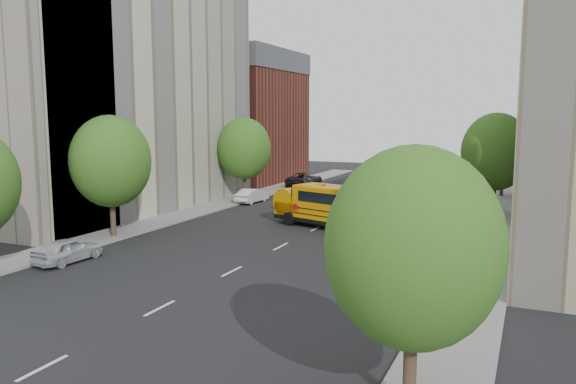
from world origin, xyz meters
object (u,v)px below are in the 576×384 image
Objects in this scene: street_tree_5 at (504,149)px; parked_car_2 at (304,180)px; street_tree_4 at (496,152)px; street_tree_1 at (111,161)px; parked_car_3 at (410,274)px; school_bus at (342,206)px; street_tree_2 at (244,149)px; safari_truck at (383,218)px; parked_car_1 at (252,195)px; parked_car_0 at (68,250)px; parked_car_4 at (470,212)px; street_tree_3 at (413,248)px.

parked_car_2 is (-20.60, -0.43, -3.91)m from street_tree_5.
street_tree_1 is at bearing -140.71° from street_tree_4.
street_tree_4 reaches higher than parked_car_3.
street_tree_1 is 15.58m from school_bus.
safari_truck is at bearing -33.47° from street_tree_2.
school_bus is 14.23m from parked_car_1.
street_tree_2 is at bearing 160.92° from school_bus.
street_tree_1 is at bearing -68.58° from parked_car_0.
parked_car_2 is 1.47× the size of parked_car_4.
parked_car_4 is (7.79, 6.90, -1.03)m from school_bus.
parked_car_0 is (-19.97, -35.93, -4.03)m from street_tree_5.
street_tree_4 reaches higher than school_bus.
parked_car_2 is (-20.60, 11.57, -4.28)m from street_tree_4.
street_tree_3 is 1.29× the size of safari_truck.
school_bus reaches higher than parked_car_1.
parked_car_2 is (-14.43, 22.03, -0.41)m from safari_truck.
street_tree_2 is 0.70× the size of school_bus.
street_tree_5 is at bearing -143.73° from parked_car_1.
parked_car_1 is (-0.63, 22.75, -0.02)m from parked_car_0.
street_tree_4 reaches higher than parked_car_1.
parked_car_3 is at bearing -93.80° from street_tree_5.
street_tree_5 reaches higher than parked_car_2.
street_tree_3 is at bearing -90.00° from street_tree_4.
street_tree_1 is 20.51m from parked_car_3.
street_tree_4 reaches higher than street_tree_3.
parked_car_3 is (-2.20, -33.16, -4.04)m from street_tree_5.
street_tree_5 is 20.97m from parked_car_2.
street_tree_3 is at bearing -87.86° from parked_car_4.
street_tree_2 is 19.32m from safari_truck.
school_bus is (12.77, -9.69, -3.13)m from street_tree_2.
school_bus is 2.77× the size of parked_car_0.
street_tree_2 is 1.97× the size of parked_car_4.
school_bus is at bearing -37.19° from street_tree_2.
parked_car_0 is (-10.74, -14.24, -1.02)m from school_bus.
street_tree_4 is at bearing 67.08° from safari_truck.
safari_truck reaches higher than parked_car_4.
street_tree_5 reaches higher than parked_car_4.
street_tree_1 is at bearing 147.53° from street_tree_3.
parked_car_4 is (20.56, 15.21, -4.28)m from street_tree_1.
street_tree_4 is at bearing 61.98° from parked_car_4.
parked_car_1 is (-14.43, 9.28, -0.55)m from safari_truck.
parked_car_3 is (17.77, 2.77, -0.02)m from parked_car_0.
school_bus reaches higher than parked_car_4.
parked_car_4 is (-1.44, -14.79, -4.04)m from street_tree_5.
parked_car_0 is at bearing -71.14° from street_tree_1.
school_bus is at bearing -133.62° from street_tree_4.
street_tree_4 is (22.00, 18.00, 0.12)m from street_tree_1.
school_bus is 1.91× the size of parked_car_2.
parked_car_3 is (19.80, -21.16, -4.17)m from street_tree_2.
street_tree_2 is 1.03× the size of street_tree_5.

